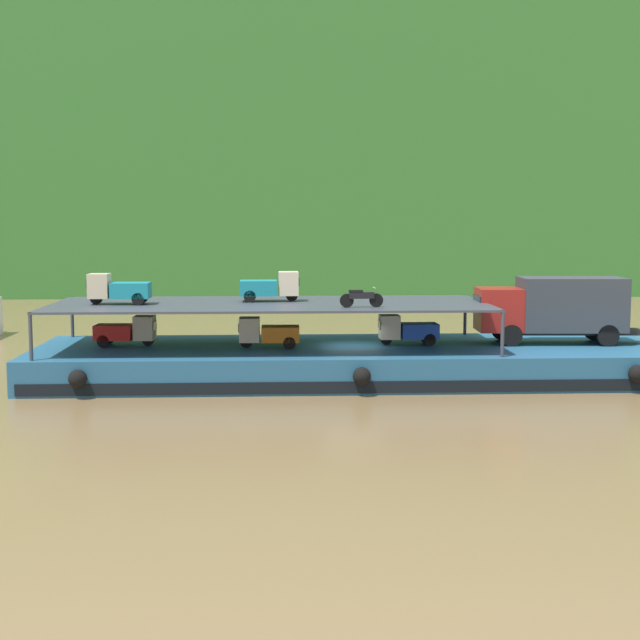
# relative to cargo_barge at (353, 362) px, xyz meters

# --- Properties ---
(ground_plane) EXTENTS (400.00, 400.00, 0.00)m
(ground_plane) POSITION_rel_cargo_barge_xyz_m (0.00, 0.03, -0.75)
(ground_plane) COLOR brown
(hillside_far_bank) EXTENTS (128.20, 37.21, 30.25)m
(hillside_far_bank) POSITION_rel_cargo_barge_xyz_m (0.00, 59.84, 16.29)
(hillside_far_bank) COLOR #33702D
(hillside_far_bank) RESTS_ON ground
(cargo_barge) EXTENTS (29.00, 9.01, 1.50)m
(cargo_barge) POSITION_rel_cargo_barge_xyz_m (0.00, 0.00, 0.00)
(cargo_barge) COLOR #23567A
(cargo_barge) RESTS_ON ground
(covered_lorry) EXTENTS (7.93, 2.58, 3.10)m
(covered_lorry) POSITION_rel_cargo_barge_xyz_m (9.52, 0.39, 2.44)
(covered_lorry) COLOR maroon
(covered_lorry) RESTS_ON cargo_barge
(cargo_rack) EXTENTS (19.80, 7.60, 2.00)m
(cargo_rack) POSITION_rel_cargo_barge_xyz_m (-3.80, 0.03, 2.69)
(cargo_rack) COLOR #383D47
(cargo_rack) RESTS_ON cargo_barge
(mini_truck_lower_stern) EXTENTS (2.79, 1.28, 1.38)m
(mini_truck_lower_stern) POSITION_rel_cargo_barge_xyz_m (-10.42, 0.52, 1.44)
(mini_truck_lower_stern) COLOR red
(mini_truck_lower_stern) RESTS_ON cargo_barge
(mini_truck_lower_aft) EXTENTS (2.75, 1.21, 1.38)m
(mini_truck_lower_aft) POSITION_rel_cargo_barge_xyz_m (-3.90, -0.43, 1.44)
(mini_truck_lower_aft) COLOR orange
(mini_truck_lower_aft) RESTS_ON cargo_barge
(mini_truck_lower_mid) EXTENTS (2.76, 1.23, 1.38)m
(mini_truck_lower_mid) POSITION_rel_cargo_barge_xyz_m (2.57, 0.31, 1.44)
(mini_truck_lower_mid) COLOR #1E47B7
(mini_truck_lower_mid) RESTS_ON cargo_barge
(mini_truck_upper_stern) EXTENTS (2.75, 1.22, 1.38)m
(mini_truck_upper_stern) POSITION_rel_cargo_barge_xyz_m (-10.60, -0.33, 3.44)
(mini_truck_upper_stern) COLOR teal
(mini_truck_upper_stern) RESTS_ON cargo_rack
(mini_truck_upper_mid) EXTENTS (2.76, 1.24, 1.38)m
(mini_truck_upper_mid) POSITION_rel_cargo_barge_xyz_m (-3.78, 0.82, 3.44)
(mini_truck_upper_mid) COLOR teal
(mini_truck_upper_mid) RESTS_ON cargo_rack
(motorcycle_upper_port) EXTENTS (1.90, 0.55, 0.87)m
(motorcycle_upper_port) POSITION_rel_cargo_barge_xyz_m (0.15, -2.26, 3.18)
(motorcycle_upper_port) COLOR black
(motorcycle_upper_port) RESTS_ON cargo_rack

